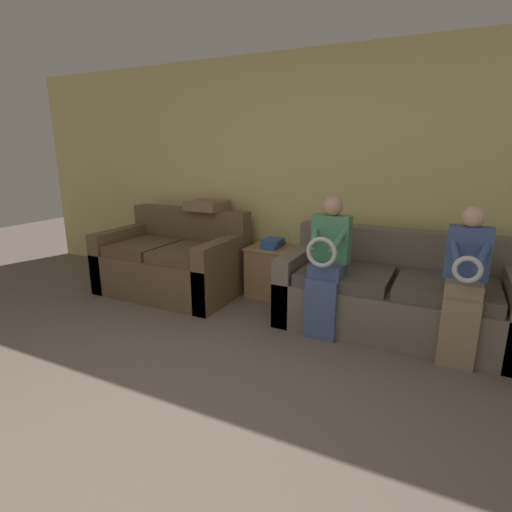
% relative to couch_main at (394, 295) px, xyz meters
% --- Properties ---
extents(ground_plane, '(14.00, 14.00, 0.00)m').
position_rel_couch_main_xyz_m(ground_plane, '(-0.98, -2.50, -0.31)').
color(ground_plane, '#6B5B51').
extents(wall_back, '(7.90, 0.06, 2.55)m').
position_rel_couch_main_xyz_m(wall_back, '(-0.98, 0.55, 0.97)').
color(wall_back, '#DBCC7F').
rests_on(wall_back, ground_plane).
extents(couch_main, '(1.98, 0.92, 0.85)m').
position_rel_couch_main_xyz_m(couch_main, '(0.00, 0.00, 0.00)').
color(couch_main, '#70665B').
rests_on(couch_main, ground_plane).
extents(couch_side, '(1.53, 0.97, 0.91)m').
position_rel_couch_main_xyz_m(couch_side, '(-2.39, -0.09, 0.02)').
color(couch_side, brown).
rests_on(couch_side, ground_plane).
extents(child_left_seated, '(0.32, 0.37, 1.20)m').
position_rel_couch_main_xyz_m(child_left_seated, '(-0.52, -0.38, 0.35)').
color(child_left_seated, '#475B8E').
rests_on(child_left_seated, ground_plane).
extents(child_right_seated, '(0.31, 0.37, 1.18)m').
position_rel_couch_main_xyz_m(child_right_seated, '(0.52, -0.38, 0.33)').
color(child_right_seated, gray).
rests_on(child_right_seated, ground_plane).
extents(side_shelf, '(0.51, 0.44, 0.55)m').
position_rel_couch_main_xyz_m(side_shelf, '(-1.33, 0.28, -0.03)').
color(side_shelf, '#9E7A51').
rests_on(side_shelf, ground_plane).
extents(book_stack, '(0.19, 0.32, 0.10)m').
position_rel_couch_main_xyz_m(book_stack, '(-1.32, 0.28, 0.29)').
color(book_stack, '#33569E').
rests_on(book_stack, side_shelf).
extents(throw_pillow, '(0.40, 0.40, 0.10)m').
position_rel_couch_main_xyz_m(throw_pillow, '(-2.14, 0.26, 0.65)').
color(throw_pillow, '#846B4C').
rests_on(throw_pillow, couch_side).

